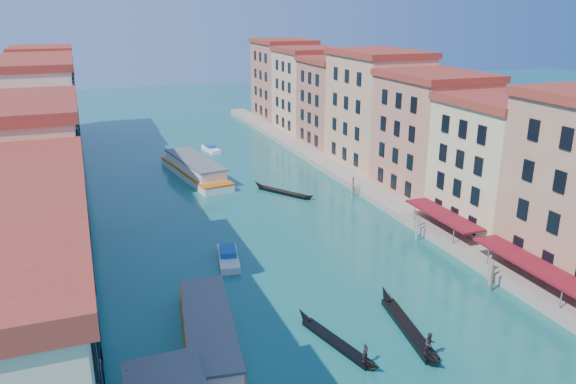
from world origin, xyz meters
The scene contains 12 objects.
left_bank_palazzos centered at (-26.00, 64.68, 9.71)m, with size 12.80×128.40×21.00m.
right_bank_palazzos centered at (30.00, 65.00, 9.75)m, with size 12.80×128.40×21.00m.
quay centered at (22.00, 65.00, 0.50)m, with size 4.00×140.00×1.00m, color gray.
restaurant_awnings centered at (22.19, 23.00, 2.99)m, with size 3.20×44.55×3.12m.
mooring_poles_right centered at (19.10, 28.80, 1.30)m, with size 1.44×54.24×3.20m.
vaporetto_near centered at (-11.16, 25.02, 1.27)m, with size 6.83×19.39×2.82m.
vaporetto_far centered at (-1.91, 76.42, 1.48)m, with size 8.47×22.63×3.29m.
gondola_fore centered at (-0.73, 21.67, 0.38)m, with size 3.71×11.09×2.25m.
gondola_right centered at (6.23, 21.11, 0.51)m, with size 3.07×13.42×2.68m.
gondola_far centered at (9.11, 62.68, 0.35)m, with size 7.44×10.60×1.72m.
motorboat_mid centered at (-5.21, 41.43, 0.56)m, with size 3.42×7.27×1.45m.
motorboat_far centered at (4.88, 93.78, 0.50)m, with size 2.83×6.48×1.30m.
Camera 1 is at (-19.42, -16.36, 27.83)m, focal length 35.00 mm.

